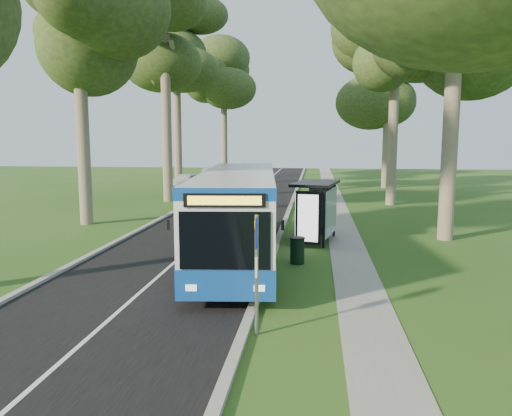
# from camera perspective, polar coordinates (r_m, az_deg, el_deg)

# --- Properties ---
(ground) EXTENTS (120.00, 120.00, 0.00)m
(ground) POSITION_cam_1_polar(r_m,az_deg,el_deg) (17.74, 1.38, -6.89)
(ground) COLOR #2A5019
(ground) RESTS_ON ground
(road) EXTENTS (7.00, 100.00, 0.02)m
(road) POSITION_cam_1_polar(r_m,az_deg,el_deg) (27.92, -3.84, -1.41)
(road) COLOR black
(road) RESTS_ON ground
(kerb_east) EXTENTS (0.25, 100.00, 0.12)m
(kerb_east) POSITION_cam_1_polar(r_m,az_deg,el_deg) (27.49, 3.35, -1.45)
(kerb_east) COLOR #9E9B93
(kerb_east) RESTS_ON ground
(kerb_west) EXTENTS (0.25, 100.00, 0.12)m
(kerb_west) POSITION_cam_1_polar(r_m,az_deg,el_deg) (28.76, -10.72, -1.16)
(kerb_west) COLOR #9E9B93
(kerb_west) RESTS_ON ground
(centre_line) EXTENTS (0.12, 100.00, 0.00)m
(centre_line) POSITION_cam_1_polar(r_m,az_deg,el_deg) (27.92, -3.84, -1.39)
(centre_line) COLOR white
(centre_line) RESTS_ON road
(footpath) EXTENTS (1.50, 100.00, 0.02)m
(footpath) POSITION_cam_1_polar(r_m,az_deg,el_deg) (27.48, 9.60, -1.65)
(footpath) COLOR gray
(footpath) RESTS_ON ground
(bus) EXTENTS (3.82, 12.70, 3.32)m
(bus) POSITION_cam_1_polar(r_m,az_deg,el_deg) (18.87, -2.02, -0.67)
(bus) COLOR white
(bus) RESTS_ON ground
(bus_stop_sign) EXTENTS (0.09, 0.40, 2.83)m
(bus_stop_sign) POSITION_cam_1_polar(r_m,az_deg,el_deg) (11.48, 0.06, -6.17)
(bus_stop_sign) COLOR gray
(bus_stop_sign) RESTS_ON ground
(bus_shelter) EXTENTS (2.26, 3.36, 2.65)m
(bus_shelter) POSITION_cam_1_polar(r_m,az_deg,el_deg) (21.73, 7.19, 0.82)
(bus_shelter) COLOR black
(bus_shelter) RESTS_ON ground
(litter_bin) EXTENTS (0.56, 0.56, 0.98)m
(litter_bin) POSITION_cam_1_polar(r_m,az_deg,el_deg) (18.32, 4.74, -4.84)
(litter_bin) COLOR black
(litter_bin) RESTS_ON ground
(car_white) EXTENTS (2.52, 5.09, 1.67)m
(car_white) POSITION_cam_1_polar(r_m,az_deg,el_deg) (42.53, -8.11, 2.87)
(car_white) COLOR silver
(car_white) RESTS_ON ground
(car_silver) EXTENTS (1.90, 4.36, 1.39)m
(car_silver) POSITION_cam_1_polar(r_m,az_deg,el_deg) (52.79, -5.32, 3.74)
(car_silver) COLOR #B5B8BD
(car_silver) RESTS_ON ground
(tree_west_b) EXTENTS (5.20, 5.20, 14.89)m
(tree_west_b) POSITION_cam_1_polar(r_m,az_deg,el_deg) (28.58, -19.79, 20.62)
(tree_west_b) COLOR #7A6B56
(tree_west_b) RESTS_ON ground
(tree_west_c) EXTENTS (5.20, 5.20, 16.09)m
(tree_west_c) POSITION_cam_1_polar(r_m,az_deg,el_deg) (37.37, -10.43, 19.19)
(tree_west_c) COLOR #7A6B56
(tree_west_c) RESTS_ON ground
(tree_west_d) EXTENTS (5.20, 5.20, 16.88)m
(tree_west_d) POSITION_cam_1_polar(r_m,az_deg,el_deg) (47.47, -9.14, 17.49)
(tree_west_d) COLOR #7A6B56
(tree_west_d) RESTS_ON ground
(tree_west_e) EXTENTS (5.20, 5.20, 15.96)m
(tree_west_e) POSITION_cam_1_polar(r_m,az_deg,el_deg) (56.46, -3.72, 15.34)
(tree_west_e) COLOR #7A6B56
(tree_west_e) RESTS_ON ground
(tree_east_c) EXTENTS (5.20, 5.20, 14.72)m
(tree_east_c) POSITION_cam_1_polar(r_m,az_deg,el_deg) (36.02, 15.74, 17.84)
(tree_east_c) COLOR #7A6B56
(tree_east_c) RESTS_ON ground
(tree_east_d) EXTENTS (5.20, 5.20, 13.37)m
(tree_east_d) POSITION_cam_1_polar(r_m,az_deg,el_deg) (47.81, 14.89, 14.15)
(tree_east_d) COLOR #7A6B56
(tree_east_d) RESTS_ON ground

